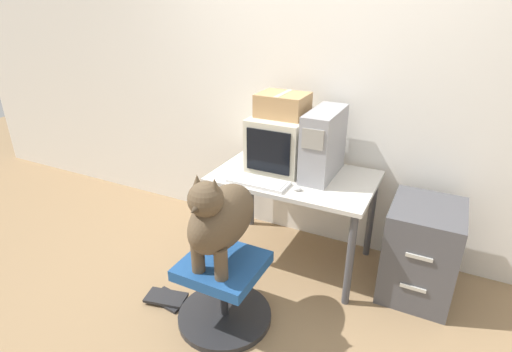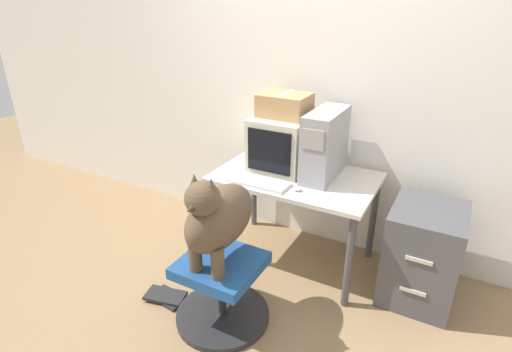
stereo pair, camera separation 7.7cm
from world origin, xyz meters
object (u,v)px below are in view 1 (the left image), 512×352
at_px(crt_monitor, 282,142).
at_px(cardboard_box, 283,105).
at_px(pc_tower, 324,144).
at_px(keyboard, 259,182).
at_px(office_chair, 224,291).
at_px(book_stack_floor, 167,299).
at_px(filing_cabinet, 421,251).
at_px(dog, 220,217).

xyz_separation_m(crt_monitor, cardboard_box, (0.00, 0.00, 0.28)).
bearing_deg(pc_tower, keyboard, -134.92).
height_order(office_chair, book_stack_floor, office_chair).
bearing_deg(book_stack_floor, cardboard_box, 67.26).
height_order(crt_monitor, keyboard, crt_monitor).
bearing_deg(book_stack_floor, office_chair, 5.53).
bearing_deg(office_chair, crt_monitor, 91.56).
bearing_deg(cardboard_box, pc_tower, -5.08).
distance_m(keyboard, office_chair, 0.76).
relative_size(office_chair, filing_cabinet, 0.90).
relative_size(crt_monitor, book_stack_floor, 1.64).
bearing_deg(pc_tower, crt_monitor, 175.59).
distance_m(crt_monitor, book_stack_floor, 1.37).
bearing_deg(office_chair, pc_tower, 71.24).
bearing_deg(dog, book_stack_floor, -175.67).
relative_size(office_chair, cardboard_box, 1.73).
xyz_separation_m(office_chair, filing_cabinet, (1.05, 0.83, 0.11)).
distance_m(crt_monitor, pc_tower, 0.33).
distance_m(keyboard, book_stack_floor, 1.01).
height_order(office_chair, dog, dog).
relative_size(filing_cabinet, book_stack_floor, 2.25).
xyz_separation_m(office_chair, book_stack_floor, (-0.43, -0.04, -0.20)).
xyz_separation_m(office_chair, dog, (0.00, -0.01, 0.53)).
height_order(keyboard, cardboard_box, cardboard_box).
relative_size(cardboard_box, book_stack_floor, 1.16).
bearing_deg(book_stack_floor, keyboard, 56.50).
height_order(pc_tower, office_chair, pc_tower).
xyz_separation_m(dog, book_stack_floor, (-0.43, -0.03, -0.73)).
height_order(crt_monitor, office_chair, crt_monitor).
height_order(pc_tower, filing_cabinet, pc_tower).
bearing_deg(cardboard_box, filing_cabinet, -4.89).
bearing_deg(keyboard, book_stack_floor, -123.50).
xyz_separation_m(keyboard, filing_cabinet, (1.09, 0.28, -0.40)).
bearing_deg(filing_cabinet, keyboard, -165.70).
relative_size(crt_monitor, office_chair, 0.81).
height_order(filing_cabinet, cardboard_box, cardboard_box).
bearing_deg(filing_cabinet, book_stack_floor, -149.48).
xyz_separation_m(keyboard, office_chair, (0.04, -0.55, -0.51)).
distance_m(pc_tower, office_chair, 1.20).
bearing_deg(office_chair, cardboard_box, 91.56).
distance_m(keyboard, dog, 0.56).
bearing_deg(office_chair, book_stack_floor, -174.47).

